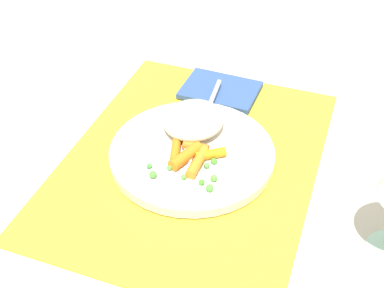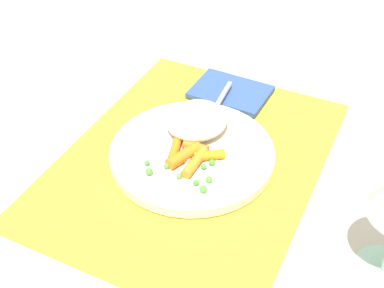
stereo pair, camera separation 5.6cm
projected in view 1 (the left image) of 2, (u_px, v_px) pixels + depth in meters
The scene contains 8 objects.
ground_plane at pixel (192, 160), 0.73m from camera, with size 2.40×2.40×0.00m, color beige.
placemat at pixel (192, 159), 0.73m from camera, with size 0.45×0.34×0.01m, color gold.
plate at pixel (192, 153), 0.72m from camera, with size 0.23×0.23×0.01m, color silver.
rice_mound at pixel (193, 120), 0.75m from camera, with size 0.09×0.09×0.03m, color beige.
carrot_portion at pixel (192, 154), 0.70m from camera, with size 0.07×0.08×0.02m.
pea_scatter at pixel (190, 168), 0.68m from camera, with size 0.10×0.10×0.01m.
fork at pixel (201, 126), 0.75m from camera, with size 0.20×0.03×0.01m.
napkin at pixel (220, 90), 0.85m from camera, with size 0.09×0.12×0.01m, color #33518C.
Camera 1 is at (0.51, 0.19, 0.49)m, focal length 48.47 mm.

